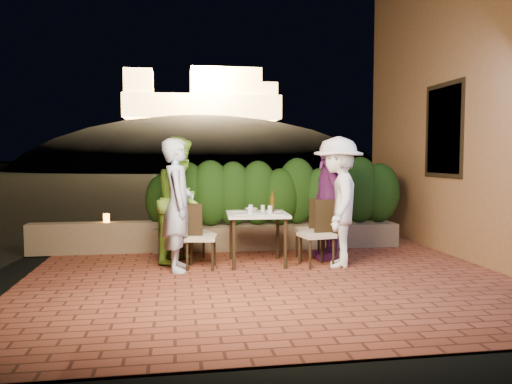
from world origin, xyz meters
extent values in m
plane|color=black|center=(0.00, 0.00, -0.02)|extent=(400.00, 400.00, 0.00)
cube|color=brown|center=(0.00, 0.50, -0.07)|extent=(7.00, 6.00, 0.15)
cube|color=#A06C3F|center=(3.60, 2.00, 2.50)|extent=(1.60, 5.00, 5.00)
cube|color=black|center=(2.82, 1.50, 2.00)|extent=(0.08, 1.00, 1.40)
cube|color=black|center=(2.81, 1.50, 2.00)|extent=(0.06, 1.15, 1.55)
cube|color=#74614A|center=(0.20, 2.30, 0.20)|extent=(4.20, 0.55, 0.40)
cube|color=#74614A|center=(-2.80, 2.30, 0.25)|extent=(2.20, 0.30, 0.50)
ellipsoid|color=black|center=(2.00, 60.00, -4.00)|extent=(52.00, 40.00, 22.00)
cylinder|color=white|center=(-0.63, 0.90, 0.76)|extent=(0.21, 0.21, 0.01)
cylinder|color=white|center=(-0.63, 1.32, 0.76)|extent=(0.22, 0.22, 0.01)
cylinder|color=white|center=(-0.11, 0.80, 0.76)|extent=(0.24, 0.24, 0.01)
cylinder|color=white|center=(-0.08, 1.23, 0.76)|extent=(0.24, 0.24, 0.01)
cylinder|color=white|center=(-0.36, 1.03, 0.76)|extent=(0.21, 0.21, 0.01)
cylinder|color=white|center=(-0.34, 0.77, 0.76)|extent=(0.22, 0.22, 0.01)
cylinder|color=silver|center=(-0.49, 0.92, 0.81)|extent=(0.07, 0.07, 0.11)
cylinder|color=silver|center=(-0.43, 1.24, 0.80)|extent=(0.06, 0.06, 0.11)
cylinder|color=silver|center=(-0.19, 0.97, 0.81)|extent=(0.07, 0.07, 0.12)
cylinder|color=silver|center=(-0.25, 1.23, 0.80)|extent=(0.06, 0.06, 0.10)
imported|color=white|center=(-0.41, 1.36, 0.77)|extent=(0.23, 0.23, 0.04)
imported|color=silver|center=(-1.51, 0.81, 0.91)|extent=(0.46, 0.68, 1.82)
imported|color=#99DF45|center=(-1.47, 1.40, 0.93)|extent=(0.99, 1.10, 1.86)
imported|color=white|center=(0.75, 0.73, 0.93)|extent=(1.01, 1.35, 1.85)
imported|color=#6E2674|center=(0.77, 1.25, 0.91)|extent=(0.46, 1.07, 1.81)
cylinder|color=orange|center=(-2.66, 2.30, 0.57)|extent=(0.10, 0.10, 0.14)
camera|label=1|loc=(-1.53, -6.08, 1.56)|focal=35.00mm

